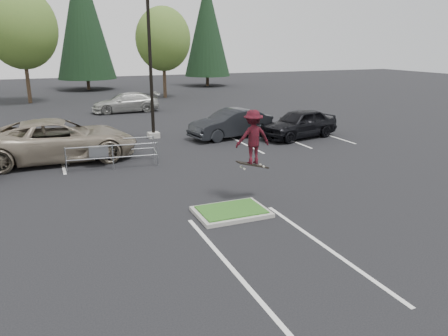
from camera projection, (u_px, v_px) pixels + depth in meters
name	position (u px, v px, depth m)	size (l,w,h in m)	color
ground	(231.00, 214.00, 13.50)	(120.00, 120.00, 0.00)	black
grass_median	(231.00, 211.00, 13.48)	(2.20, 1.60, 0.16)	#A39F97
stall_lines	(145.00, 169.00, 18.35)	(22.62, 17.60, 0.01)	silver
light_pole	(150.00, 53.00, 23.08)	(0.70, 0.60, 10.12)	#A39F97
decid_b	(22.00, 31.00, 36.71)	(5.89, 5.89, 9.64)	#38281C
decid_c	(163.00, 41.00, 40.73)	(5.12, 5.12, 8.38)	#38281C
conif_b	(83.00, 16.00, 47.27)	(6.38, 6.38, 14.50)	#38281C
conif_c	(207.00, 27.00, 51.83)	(5.50, 5.50, 12.50)	#38281C
cart_corral	(102.00, 151.00, 18.54)	(3.87, 1.75, 1.06)	gray
skateboarder	(253.00, 137.00, 14.25)	(1.19, 0.72, 2.01)	black
car_l_tan	(60.00, 140.00, 19.41)	(3.09, 6.71, 1.87)	gray
car_r_charc	(231.00, 124.00, 24.18)	(1.65, 4.75, 1.56)	black
car_r_black	(300.00, 124.00, 24.13)	(1.88, 4.68, 1.59)	black
car_far_silver	(126.00, 103.00, 33.12)	(2.03, 5.00, 1.45)	#AFB0AA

